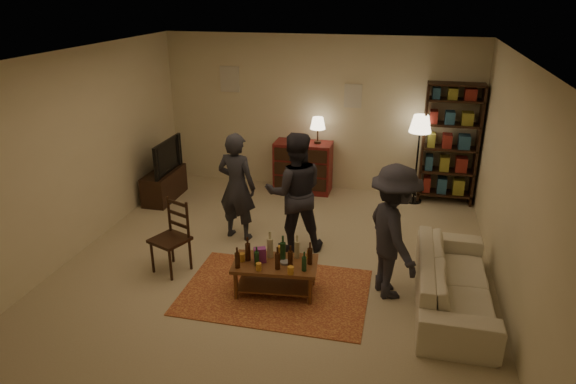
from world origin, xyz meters
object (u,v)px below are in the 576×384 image
(bookshelf, at_px, (450,143))
(person_left, at_px, (237,187))
(coffee_table, at_px, (275,265))
(dresser, at_px, (303,166))
(dining_chair, at_px, (173,234))
(person_right, at_px, (295,192))
(floor_lamp, at_px, (420,130))
(sofa, at_px, (454,282))
(person_by_sofa, at_px, (393,232))
(tv_stand, at_px, (164,178))

(bookshelf, relative_size, person_left, 1.28)
(person_left, bearing_deg, coffee_table, 134.51)
(coffee_table, bearing_deg, dresser, 95.82)
(coffee_table, bearing_deg, dining_chair, 170.31)
(coffee_table, relative_size, person_right, 0.62)
(bookshelf, distance_m, person_right, 3.08)
(coffee_table, height_order, person_right, person_right)
(floor_lamp, distance_m, sofa, 3.23)
(sofa, bearing_deg, coffee_table, 96.01)
(bookshelf, relative_size, person_by_sofa, 1.24)
(coffee_table, distance_m, person_by_sofa, 1.43)
(person_right, bearing_deg, tv_stand, -43.85)
(dresser, relative_size, sofa, 0.65)
(coffee_table, xyz_separation_m, floor_lamp, (1.60, 3.27, 0.89))
(bookshelf, xyz_separation_m, person_by_sofa, (-0.77, -3.10, -0.22))
(person_left, height_order, person_right, person_right)
(sofa, bearing_deg, dining_chair, 89.61)
(coffee_table, bearing_deg, person_by_sofa, 12.37)
(tv_stand, bearing_deg, floor_lamp, 11.46)
(bookshelf, bearing_deg, person_by_sofa, -103.87)
(tv_stand, bearing_deg, coffee_table, -42.98)
(person_right, bearing_deg, person_left, -27.21)
(dresser, height_order, bookshelf, bookshelf)
(tv_stand, height_order, person_left, person_left)
(coffee_table, relative_size, person_by_sofa, 0.64)
(coffee_table, xyz_separation_m, person_right, (-0.02, 1.17, 0.47))
(coffee_table, relative_size, person_left, 0.66)
(tv_stand, distance_m, sofa, 5.14)
(sofa, bearing_deg, bookshelf, -0.82)
(person_left, relative_size, person_right, 0.94)
(floor_lamp, relative_size, sofa, 0.72)
(dining_chair, distance_m, dresser, 3.27)
(person_left, distance_m, person_right, 0.89)
(coffee_table, bearing_deg, floor_lamp, 63.87)
(sofa, bearing_deg, person_by_sofa, 83.97)
(dresser, height_order, floor_lamp, floor_lamp)
(person_left, bearing_deg, bookshelf, -135.00)
(person_left, height_order, person_by_sofa, person_by_sofa)
(dining_chair, xyz_separation_m, dresser, (1.06, 3.09, -0.03))
(coffee_table, height_order, person_by_sofa, person_by_sofa)
(tv_stand, xyz_separation_m, person_by_sofa, (3.92, -2.12, 0.42))
(person_by_sofa, bearing_deg, person_right, 32.47)
(floor_lamp, height_order, person_left, person_left)
(person_right, bearing_deg, bookshelf, -151.60)
(dining_chair, height_order, person_left, person_left)
(coffee_table, bearing_deg, bookshelf, 58.29)
(person_by_sofa, bearing_deg, sofa, -120.61)
(bookshelf, xyz_separation_m, floor_lamp, (-0.50, -0.13, 0.23))
(floor_lamp, height_order, person_by_sofa, person_by_sofa)
(floor_lamp, bearing_deg, bookshelf, 14.68)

